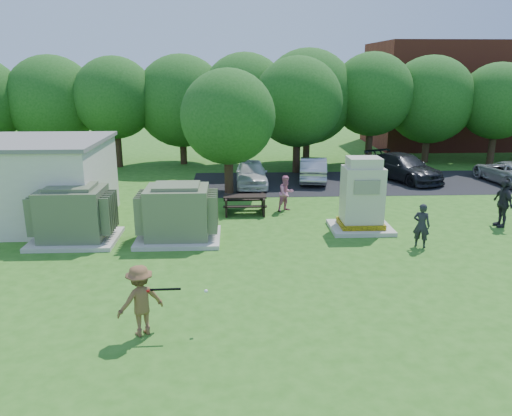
{
  "coord_description": "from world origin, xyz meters",
  "views": [
    {
      "loc": [
        -0.79,
        -12.83,
        6.02
      ],
      "look_at": [
        0.0,
        4.0,
        1.3
      ],
      "focal_mm": 35.0,
      "sensor_mm": 36.0,
      "label": 1
    }
  ],
  "objects_px": {
    "transformer_right": "(178,214)",
    "person_at_picnic": "(286,193)",
    "picnic_table": "(245,202)",
    "person_walking_right": "(503,203)",
    "generator_cabinet": "(362,199)",
    "car_dark": "(404,167)",
    "car_silver_b": "(507,172)",
    "transformer_left": "(73,215)",
    "car_silver_a": "(313,169)",
    "person_by_generator": "(421,225)",
    "batter": "(140,300)",
    "car_white": "(251,173)"
  },
  "relations": [
    {
      "from": "transformer_left",
      "to": "picnic_table",
      "type": "bearing_deg",
      "value": 28.35
    },
    {
      "from": "person_at_picnic",
      "to": "person_walking_right",
      "type": "relative_size",
      "value": 0.83
    },
    {
      "from": "generator_cabinet",
      "to": "person_at_picnic",
      "type": "distance_m",
      "value": 3.86
    },
    {
      "from": "person_by_generator",
      "to": "car_silver_b",
      "type": "distance_m",
      "value": 12.97
    },
    {
      "from": "car_silver_a",
      "to": "batter",
      "type": "bearing_deg",
      "value": 76.73
    },
    {
      "from": "picnic_table",
      "to": "car_silver_b",
      "type": "bearing_deg",
      "value": 20.35
    },
    {
      "from": "transformer_right",
      "to": "batter",
      "type": "bearing_deg",
      "value": -91.41
    },
    {
      "from": "picnic_table",
      "to": "car_silver_a",
      "type": "xyz_separation_m",
      "value": [
        3.94,
        6.23,
        0.18
      ]
    },
    {
      "from": "person_by_generator",
      "to": "person_at_picnic",
      "type": "xyz_separation_m",
      "value": [
        -4.2,
        4.81,
        0.0
      ]
    },
    {
      "from": "transformer_right",
      "to": "generator_cabinet",
      "type": "height_order",
      "value": "generator_cabinet"
    },
    {
      "from": "transformer_left",
      "to": "person_at_picnic",
      "type": "distance_m",
      "value": 8.8
    },
    {
      "from": "generator_cabinet",
      "to": "person_at_picnic",
      "type": "height_order",
      "value": "generator_cabinet"
    },
    {
      "from": "car_white",
      "to": "person_at_picnic",
      "type": "bearing_deg",
      "value": -74.76
    },
    {
      "from": "transformer_left",
      "to": "person_walking_right",
      "type": "relative_size",
      "value": 1.59
    },
    {
      "from": "transformer_right",
      "to": "car_dark",
      "type": "distance_m",
      "value": 14.97
    },
    {
      "from": "transformer_right",
      "to": "person_at_picnic",
      "type": "distance_m",
      "value": 5.64
    },
    {
      "from": "car_white",
      "to": "car_dark",
      "type": "bearing_deg",
      "value": 7.1
    },
    {
      "from": "transformer_left",
      "to": "car_silver_a",
      "type": "bearing_deg",
      "value": 43.34
    },
    {
      "from": "person_walking_right",
      "to": "transformer_left",
      "type": "bearing_deg",
      "value": -90.9
    },
    {
      "from": "person_by_generator",
      "to": "car_white",
      "type": "bearing_deg",
      "value": -29.18
    },
    {
      "from": "transformer_right",
      "to": "person_walking_right",
      "type": "relative_size",
      "value": 1.59
    },
    {
      "from": "picnic_table",
      "to": "car_dark",
      "type": "xyz_separation_m",
      "value": [
        9.01,
        6.22,
        0.23
      ]
    },
    {
      "from": "picnic_table",
      "to": "person_walking_right",
      "type": "height_order",
      "value": "person_walking_right"
    },
    {
      "from": "batter",
      "to": "person_by_generator",
      "type": "relative_size",
      "value": 1.09
    },
    {
      "from": "person_walking_right",
      "to": "car_silver_b",
      "type": "bearing_deg",
      "value": 145.74
    },
    {
      "from": "picnic_table",
      "to": "person_by_generator",
      "type": "height_order",
      "value": "person_by_generator"
    },
    {
      "from": "person_at_picnic",
      "to": "car_dark",
      "type": "distance_m",
      "value": 9.33
    },
    {
      "from": "picnic_table",
      "to": "batter",
      "type": "distance_m",
      "value": 10.41
    },
    {
      "from": "person_at_picnic",
      "to": "picnic_table",
      "type": "bearing_deg",
      "value": 157.06
    },
    {
      "from": "car_dark",
      "to": "car_silver_b",
      "type": "xyz_separation_m",
      "value": [
        5.42,
        -0.87,
        -0.12
      ]
    },
    {
      "from": "transformer_left",
      "to": "generator_cabinet",
      "type": "relative_size",
      "value": 1.06
    },
    {
      "from": "generator_cabinet",
      "to": "car_silver_b",
      "type": "xyz_separation_m",
      "value": [
        10.03,
        7.87,
        -0.64
      ]
    },
    {
      "from": "transformer_left",
      "to": "person_at_picnic",
      "type": "height_order",
      "value": "transformer_left"
    },
    {
      "from": "picnic_table",
      "to": "car_dark",
      "type": "relative_size",
      "value": 0.37
    },
    {
      "from": "transformer_right",
      "to": "car_silver_a",
      "type": "distance_m",
      "value": 11.54
    },
    {
      "from": "transformer_right",
      "to": "car_white",
      "type": "height_order",
      "value": "transformer_right"
    },
    {
      "from": "picnic_table",
      "to": "car_white",
      "type": "xyz_separation_m",
      "value": [
        0.49,
        5.17,
        0.19
      ]
    },
    {
      "from": "batter",
      "to": "person_at_picnic",
      "type": "height_order",
      "value": "batter"
    },
    {
      "from": "generator_cabinet",
      "to": "car_silver_a",
      "type": "bearing_deg",
      "value": 93.04
    },
    {
      "from": "car_dark",
      "to": "batter",
      "type": "bearing_deg",
      "value": -149.16
    },
    {
      "from": "picnic_table",
      "to": "person_walking_right",
      "type": "bearing_deg",
      "value": -13.03
    },
    {
      "from": "transformer_left",
      "to": "person_walking_right",
      "type": "distance_m",
      "value": 16.27
    },
    {
      "from": "transformer_left",
      "to": "transformer_right",
      "type": "relative_size",
      "value": 1.0
    },
    {
      "from": "generator_cabinet",
      "to": "car_dark",
      "type": "bearing_deg",
      "value": 62.2
    },
    {
      "from": "generator_cabinet",
      "to": "person_walking_right",
      "type": "bearing_deg",
      "value": 1.91
    },
    {
      "from": "person_at_picnic",
      "to": "car_dark",
      "type": "xyz_separation_m",
      "value": [
        7.2,
        5.92,
        -0.06
      ]
    },
    {
      "from": "car_silver_a",
      "to": "car_silver_b",
      "type": "xyz_separation_m",
      "value": [
        10.49,
        -0.87,
        -0.07
      ]
    },
    {
      "from": "person_walking_right",
      "to": "car_silver_a",
      "type": "relative_size",
      "value": 0.47
    },
    {
      "from": "transformer_right",
      "to": "car_silver_b",
      "type": "bearing_deg",
      "value": 27.19
    },
    {
      "from": "transformer_left",
      "to": "person_by_generator",
      "type": "height_order",
      "value": "transformer_left"
    }
  ]
}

